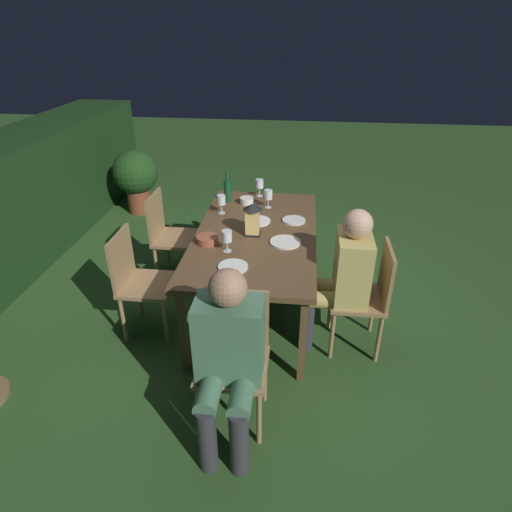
# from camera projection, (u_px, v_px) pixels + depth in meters

# --- Properties ---
(ground_plane) EXTENTS (16.00, 16.00, 0.00)m
(ground_plane) POSITION_uv_depth(u_px,v_px,m) (256.00, 306.00, 3.86)
(ground_plane) COLOR #2D5123
(dining_table) EXTENTS (1.82, 0.98, 0.74)m
(dining_table) POSITION_uv_depth(u_px,v_px,m) (256.00, 238.00, 3.53)
(dining_table) COLOR brown
(dining_table) RESTS_ON ground
(chair_side_left_a) EXTENTS (0.42, 0.40, 0.87)m
(chair_side_left_a) POSITION_uv_depth(u_px,v_px,m) (367.00, 293.00, 3.18)
(chair_side_left_a) COLOR #9E7A51
(chair_side_left_a) RESTS_ON ground
(person_in_mustard) EXTENTS (0.38, 0.47, 1.15)m
(person_in_mustard) POSITION_uv_depth(u_px,v_px,m) (342.00, 274.00, 3.13)
(person_in_mustard) COLOR tan
(person_in_mustard) RESTS_ON ground
(chair_side_right_b) EXTENTS (0.42, 0.40, 0.87)m
(chair_side_right_b) POSITION_uv_depth(u_px,v_px,m) (169.00, 233.00, 4.07)
(chair_side_right_b) COLOR #9E7A51
(chair_side_right_b) RESTS_ON ground
(chair_side_right_a) EXTENTS (0.42, 0.40, 0.87)m
(chair_side_right_a) POSITION_uv_depth(u_px,v_px,m) (139.00, 279.00, 3.36)
(chair_side_right_a) COLOR #9E7A51
(chair_side_right_a) RESTS_ON ground
(chair_head_near) EXTENTS (0.40, 0.42, 0.87)m
(chair_head_near) POSITION_uv_depth(u_px,v_px,m) (234.00, 352.00, 2.62)
(chair_head_near) COLOR #9E7A51
(chair_head_near) RESTS_ON ground
(person_in_green) EXTENTS (0.48, 0.38, 1.15)m
(person_in_green) POSITION_uv_depth(u_px,v_px,m) (228.00, 355.00, 2.38)
(person_in_green) COLOR #4C7A5B
(person_in_green) RESTS_ON ground
(lantern_centerpiece) EXTENTS (0.15, 0.15, 0.27)m
(lantern_centerpiece) POSITION_uv_depth(u_px,v_px,m) (253.00, 217.00, 3.40)
(lantern_centerpiece) COLOR black
(lantern_centerpiece) RESTS_ON dining_table
(green_bottle_on_table) EXTENTS (0.07, 0.07, 0.29)m
(green_bottle_on_table) POSITION_uv_depth(u_px,v_px,m) (228.00, 191.00, 4.04)
(green_bottle_on_table) COLOR #144723
(green_bottle_on_table) RESTS_ON dining_table
(wine_glass_a) EXTENTS (0.08, 0.08, 0.17)m
(wine_glass_a) POSITION_uv_depth(u_px,v_px,m) (221.00, 201.00, 3.79)
(wine_glass_a) COLOR silver
(wine_glass_a) RESTS_ON dining_table
(wine_glass_b) EXTENTS (0.08, 0.08, 0.17)m
(wine_glass_b) POSITION_uv_depth(u_px,v_px,m) (268.00, 195.00, 3.90)
(wine_glass_b) COLOR silver
(wine_glass_b) RESTS_ON dining_table
(wine_glass_c) EXTENTS (0.08, 0.08, 0.17)m
(wine_glass_c) POSITION_uv_depth(u_px,v_px,m) (227.00, 237.00, 3.16)
(wine_glass_c) COLOR silver
(wine_glass_c) RESTS_ON dining_table
(wine_glass_d) EXTENTS (0.08, 0.08, 0.17)m
(wine_glass_d) POSITION_uv_depth(u_px,v_px,m) (259.00, 184.00, 4.16)
(wine_glass_d) COLOR silver
(wine_glass_d) RESTS_ON dining_table
(plate_a) EXTENTS (0.21, 0.21, 0.01)m
(plate_a) POSITION_uv_depth(u_px,v_px,m) (233.00, 267.00, 3.00)
(plate_a) COLOR white
(plate_a) RESTS_ON dining_table
(plate_b) EXTENTS (0.24, 0.24, 0.01)m
(plate_b) POSITION_uv_depth(u_px,v_px,m) (285.00, 242.00, 3.33)
(plate_b) COLOR white
(plate_b) RESTS_ON dining_table
(plate_c) EXTENTS (0.22, 0.22, 0.01)m
(plate_c) POSITION_uv_depth(u_px,v_px,m) (257.00, 221.00, 3.68)
(plate_c) COLOR white
(plate_c) RESTS_ON dining_table
(plate_d) EXTENTS (0.20, 0.20, 0.01)m
(plate_d) POSITION_uv_depth(u_px,v_px,m) (294.00, 220.00, 3.69)
(plate_d) COLOR silver
(plate_d) RESTS_ON dining_table
(bowl_olives) EXTENTS (0.17, 0.17, 0.06)m
(bowl_olives) POSITION_uv_depth(u_px,v_px,m) (207.00, 239.00, 3.32)
(bowl_olives) COLOR #9E5138
(bowl_olives) RESTS_ON dining_table
(bowl_bread) EXTENTS (0.13, 0.13, 0.06)m
(bowl_bread) POSITION_uv_depth(u_px,v_px,m) (247.00, 200.00, 4.03)
(bowl_bread) COLOR silver
(bowl_bread) RESTS_ON dining_table
(potted_plant_by_hedge) EXTENTS (0.57, 0.57, 0.83)m
(potted_plant_by_hedge) POSITION_uv_depth(u_px,v_px,m) (136.00, 176.00, 5.51)
(potted_plant_by_hedge) COLOR brown
(potted_plant_by_hedge) RESTS_ON ground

